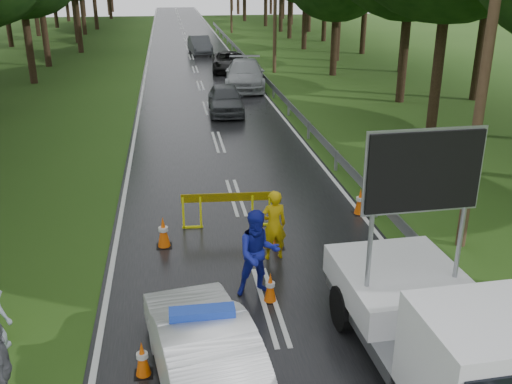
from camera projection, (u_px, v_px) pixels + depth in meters
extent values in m
plane|color=#284E16|center=(270.00, 305.00, 11.74)|extent=(160.00, 160.00, 0.00)
cube|color=black|center=(195.00, 69.00, 39.36)|extent=(7.00, 140.00, 0.02)
cylinder|color=gray|center=(441.00, 277.00, 12.12)|extent=(0.12, 0.12, 0.70)
cube|color=gray|center=(248.00, 60.00, 39.68)|extent=(0.05, 60.00, 0.30)
cylinder|color=#473021|center=(490.00, 40.00, 12.48)|extent=(0.24, 0.24, 10.00)
imported|color=silver|center=(204.00, 353.00, 9.17)|extent=(2.09, 4.35, 1.37)
cube|color=#1938A5|center=(202.00, 313.00, 8.90)|extent=(1.06, 0.45, 0.14)
cube|color=gray|center=(423.00, 335.00, 9.81)|extent=(2.25, 4.47, 0.26)
cube|color=white|center=(400.00, 283.00, 10.62)|extent=(2.29, 2.59, 0.58)
cube|color=white|center=(491.00, 371.00, 7.82)|extent=(2.15, 1.75, 1.78)
cube|color=black|center=(424.00, 171.00, 9.38)|extent=(1.99, 0.20, 1.36)
cylinder|color=black|center=(344.00, 308.00, 10.84)|extent=(0.33, 0.89, 0.88)
cylinder|color=black|center=(440.00, 298.00, 11.18)|extent=(0.33, 0.89, 0.88)
cube|color=#F4F70D|center=(183.00, 213.00, 15.02)|extent=(0.06, 0.06, 0.92)
cube|color=#F4F70D|center=(201.00, 213.00, 15.06)|extent=(0.06, 0.06, 0.92)
cube|color=#F4F70D|center=(252.00, 211.00, 15.17)|extent=(0.06, 0.06, 0.92)
cube|color=#F4F70D|center=(269.00, 210.00, 15.21)|extent=(0.06, 0.06, 0.92)
cube|color=#F2CC00|center=(226.00, 197.00, 14.96)|extent=(2.38, 0.19, 0.23)
imported|color=gold|center=(274.00, 225.00, 13.32)|extent=(0.68, 0.49, 1.73)
imported|color=#1A23AA|center=(258.00, 253.00, 11.83)|extent=(0.97, 0.78, 1.90)
imported|color=#47484F|center=(1.00, 367.00, 8.69)|extent=(0.66, 1.00, 1.58)
imported|color=#42454A|center=(225.00, 99.00, 27.18)|extent=(1.76, 4.07, 1.37)
imported|color=#ABADB3|center=(245.00, 74.00, 32.91)|extent=(2.90, 5.71, 1.59)
imported|color=black|center=(228.00, 62.00, 38.44)|extent=(2.51, 4.80, 1.29)
imported|color=#46484E|center=(200.00, 45.00, 46.31)|extent=(1.91, 4.49, 1.44)
cube|color=black|center=(144.00, 374.00, 9.71)|extent=(0.32, 0.32, 0.03)
cone|color=#FF5D08|center=(142.00, 358.00, 9.58)|extent=(0.26, 0.26, 0.66)
cube|color=black|center=(270.00, 301.00, 11.87)|extent=(0.32, 0.32, 0.03)
cone|color=#FF5D08|center=(270.00, 287.00, 11.75)|extent=(0.26, 0.26, 0.66)
cube|color=black|center=(278.00, 248.00, 14.12)|extent=(0.32, 0.32, 0.03)
cone|color=#FF5D08|center=(278.00, 236.00, 14.00)|extent=(0.27, 0.27, 0.67)
cube|color=black|center=(164.00, 246.00, 14.19)|extent=(0.39, 0.39, 0.03)
cone|color=#FF5D08|center=(163.00, 232.00, 14.05)|extent=(0.32, 0.32, 0.79)
cube|color=black|center=(359.00, 214.00, 16.09)|extent=(0.37, 0.37, 0.03)
cone|color=#FF5D08|center=(360.00, 201.00, 15.95)|extent=(0.30, 0.30, 0.76)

